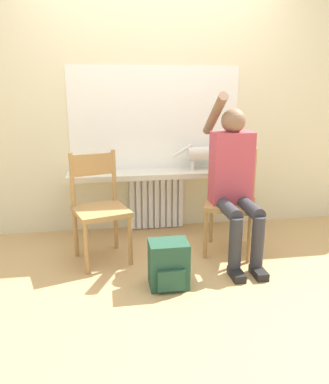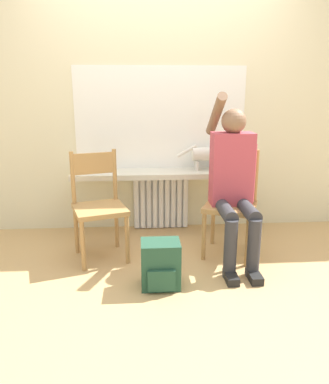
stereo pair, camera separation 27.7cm
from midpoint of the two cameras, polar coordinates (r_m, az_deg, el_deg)
ground_plane at (r=2.90m, az=3.65°, el=-13.52°), size 12.00×12.00×0.00m
wall_with_window at (r=3.76m, az=1.50°, el=14.63°), size 7.00×0.06×2.70m
radiator at (r=3.85m, az=1.50°, el=-1.37°), size 0.56×0.08×0.58m
windowsill at (r=3.65m, az=1.71°, el=2.81°), size 1.74×0.34×0.05m
window_glass at (r=3.74m, az=1.53°, el=11.16°), size 1.67×0.01×0.99m
chair_left at (r=3.16m, az=-7.57°, el=-1.92°), size 0.51×0.51×0.91m
chair_right at (r=3.29m, az=12.53°, el=-1.50°), size 0.54×0.54×0.91m
person at (r=3.12m, az=13.04°, el=1.96°), size 0.36×0.98×1.38m
cat at (r=3.73m, az=9.10°, el=5.69°), size 0.54×0.13×0.26m
backpack at (r=2.77m, az=2.31°, el=-11.05°), size 0.28×0.25×0.35m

